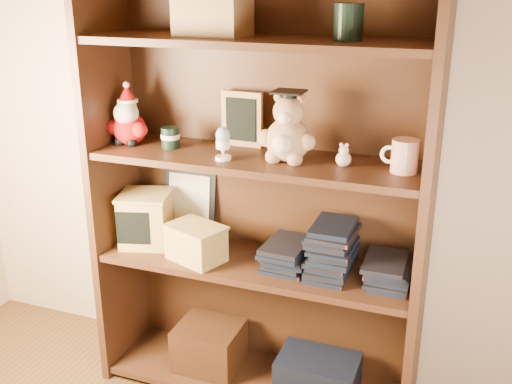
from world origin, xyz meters
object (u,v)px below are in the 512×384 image
bookcase (260,198)px  teacher_mug (404,156)px  grad_teddy_bear (287,134)px  treats_box (146,218)px

bookcase → teacher_mug: size_ratio=13.31×
grad_teddy_bear → treats_box: bearing=179.4°
bookcase → grad_teddy_bear: bookcase is taller
grad_teddy_bear → treats_box: size_ratio=1.04×
grad_teddy_bear → teacher_mug: bearing=1.1°
bookcase → treats_box: bearing=-173.5°
bookcase → treats_box: size_ratio=6.84×
grad_teddy_bear → teacher_mug: (0.38, 0.01, -0.04)m
bookcase → treats_box: (-0.45, -0.05, -0.12)m
grad_teddy_bear → treats_box: 0.69m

